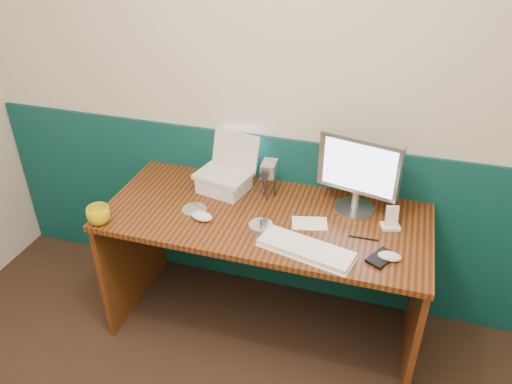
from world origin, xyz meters
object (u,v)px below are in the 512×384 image
(camcorder, at_px, (269,179))
(keyboard, at_px, (306,250))
(monitor, at_px, (358,175))
(mug, at_px, (99,215))
(laptop, at_px, (223,158))
(desk, at_px, (264,273))

(camcorder, bearing_deg, keyboard, -57.62)
(monitor, height_order, mug, monitor)
(camcorder, bearing_deg, laptop, 177.20)
(desk, bearing_deg, keyboard, -41.78)
(monitor, xyz_separation_m, mug, (-1.15, -0.47, -0.15))
(laptop, distance_m, camcorder, 0.26)
(monitor, xyz_separation_m, camcorder, (-0.44, -0.01, -0.09))
(camcorder, bearing_deg, desk, -83.69)
(monitor, height_order, camcorder, monitor)
(desk, height_order, camcorder, camcorder)
(mug, relative_size, camcorder, 0.52)
(mug, bearing_deg, keyboard, 3.96)
(keyboard, relative_size, mug, 3.78)
(keyboard, relative_size, camcorder, 1.97)
(monitor, bearing_deg, camcorder, -165.75)
(laptop, bearing_deg, monitor, 12.90)
(keyboard, bearing_deg, mug, -162.61)
(laptop, bearing_deg, desk, -18.85)
(monitor, xyz_separation_m, keyboard, (-0.16, -0.40, -0.19))
(mug, distance_m, camcorder, 0.85)
(desk, height_order, monitor, monitor)
(desk, bearing_deg, camcorder, 99.59)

